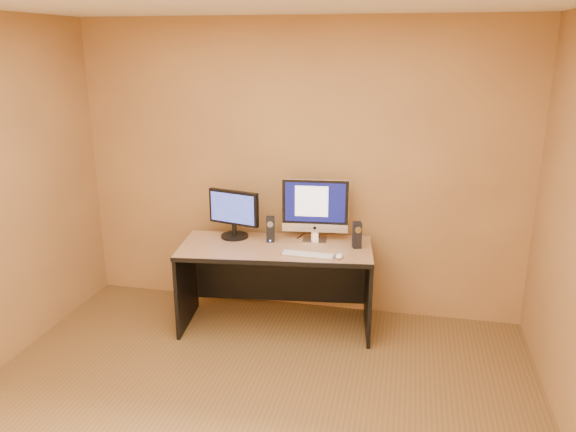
{
  "coord_description": "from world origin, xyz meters",
  "views": [
    {
      "loc": [
        0.95,
        -2.79,
        2.36
      ],
      "look_at": [
        0.03,
        1.41,
        1.05
      ],
      "focal_mm": 35.0,
      "sensor_mm": 36.0,
      "label": 1
    }
  ],
  "objects": [
    {
      "name": "speaker_left",
      "position": [
        -0.17,
        1.63,
        0.85
      ],
      "size": [
        0.08,
        0.08,
        0.22
      ],
      "primitive_type": null,
      "rotation": [
        0.0,
        0.0,
        0.18
      ],
      "color": "black",
      "rests_on": "desk"
    },
    {
      "name": "keyboard",
      "position": [
        0.21,
        1.36,
        0.75
      ],
      "size": [
        0.44,
        0.13,
        0.02
      ],
      "primitive_type": "cube",
      "rotation": [
        0.0,
        0.0,
        -0.04
      ],
      "color": "#BBBBC0",
      "rests_on": "desk"
    },
    {
      "name": "cable_b",
      "position": [
        0.06,
        1.83,
        0.75
      ],
      "size": [
        0.04,
        0.18,
        0.01
      ],
      "primitive_type": "cylinder",
      "rotation": [
        1.57,
        0.0,
        -0.21
      ],
      "color": "black",
      "rests_on": "desk"
    },
    {
      "name": "walls",
      "position": [
        0.0,
        0.0,
        1.3
      ],
      "size": [
        4.0,
        4.0,
        2.6
      ],
      "primitive_type": null,
      "color": "#A87A43",
      "rests_on": "ground"
    },
    {
      "name": "speaker_right",
      "position": [
        0.57,
        1.63,
        0.85
      ],
      "size": [
        0.09,
        0.09,
        0.22
      ],
      "primitive_type": null,
      "rotation": [
        0.0,
        0.0,
        0.32
      ],
      "color": "black",
      "rests_on": "desk"
    },
    {
      "name": "mouse",
      "position": [
        0.46,
        1.36,
        0.76
      ],
      "size": [
        0.07,
        0.11,
        0.04
      ],
      "primitive_type": "ellipsoid",
      "rotation": [
        0.0,
        0.0,
        -0.08
      ],
      "color": "white",
      "rests_on": "desk"
    },
    {
      "name": "imac",
      "position": [
        0.2,
        1.73,
        1.02
      ],
      "size": [
        0.59,
        0.26,
        0.55
      ],
      "primitive_type": null,
      "rotation": [
        0.0,
        0.0,
        0.09
      ],
      "color": "silver",
      "rests_on": "desk"
    },
    {
      "name": "second_monitor",
      "position": [
        -0.5,
        1.67,
        0.95
      ],
      "size": [
        0.52,
        0.35,
        0.42
      ],
      "primitive_type": null,
      "rotation": [
        0.0,
        0.0,
        -0.24
      ],
      "color": "black",
      "rests_on": "desk"
    },
    {
      "name": "desk",
      "position": [
        -0.1,
        1.51,
        0.37
      ],
      "size": [
        1.68,
        0.89,
        0.74
      ],
      "primitive_type": null,
      "rotation": [
        0.0,
        0.0,
        0.12
      ],
      "color": "#AB7A55",
      "rests_on": "ground"
    },
    {
      "name": "cable_a",
      "position": [
        0.22,
        1.82,
        0.75
      ],
      "size": [
        0.12,
        0.19,
        0.01
      ],
      "primitive_type": "cylinder",
      "rotation": [
        1.57,
        0.0,
        0.56
      ],
      "color": "black",
      "rests_on": "desk"
    }
  ]
}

